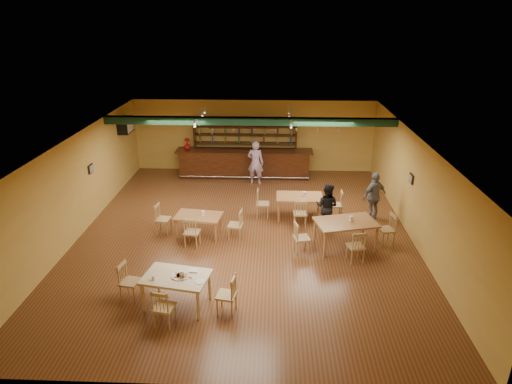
{
  "coord_description": "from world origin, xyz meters",
  "views": [
    {
      "loc": [
        0.83,
        -12.14,
        6.32
      ],
      "look_at": [
        0.31,
        0.6,
        1.15
      ],
      "focal_mm": 31.19,
      "sensor_mm": 36.0,
      "label": 1
    }
  ],
  "objects_px": {
    "dining_table_d": "(345,235)",
    "patron_bar": "(256,163)",
    "patron_right_a": "(327,206)",
    "near_table": "(177,291)",
    "bar_counter": "(244,163)",
    "dining_table_c": "(199,225)",
    "dining_table_b": "(299,207)"
  },
  "relations": [
    {
      "from": "patron_right_a",
      "to": "patron_bar",
      "type": "bearing_deg",
      "value": -33.91
    },
    {
      "from": "near_table",
      "to": "patron_bar",
      "type": "height_order",
      "value": "patron_bar"
    },
    {
      "from": "dining_table_c",
      "to": "dining_table_d",
      "type": "relative_size",
      "value": 0.81
    },
    {
      "from": "patron_bar",
      "to": "dining_table_b",
      "type": "bearing_deg",
      "value": 127.62
    },
    {
      "from": "dining_table_d",
      "to": "near_table",
      "type": "relative_size",
      "value": 1.15
    },
    {
      "from": "patron_bar",
      "to": "patron_right_a",
      "type": "xyz_separation_m",
      "value": [
        2.37,
        -3.83,
        -0.13
      ]
    },
    {
      "from": "dining_table_c",
      "to": "patron_bar",
      "type": "distance_m",
      "value": 4.77
    },
    {
      "from": "bar_counter",
      "to": "patron_bar",
      "type": "bearing_deg",
      "value": -59.22
    },
    {
      "from": "bar_counter",
      "to": "dining_table_b",
      "type": "xyz_separation_m",
      "value": [
        2.06,
        -3.86,
        -0.19
      ]
    },
    {
      "from": "dining_table_b",
      "to": "patron_bar",
      "type": "distance_m",
      "value": 3.45
    },
    {
      "from": "dining_table_c",
      "to": "dining_table_d",
      "type": "distance_m",
      "value": 4.33
    },
    {
      "from": "dining_table_b",
      "to": "patron_right_a",
      "type": "height_order",
      "value": "patron_right_a"
    },
    {
      "from": "dining_table_b",
      "to": "dining_table_d",
      "type": "bearing_deg",
      "value": -59.24
    },
    {
      "from": "near_table",
      "to": "dining_table_d",
      "type": "bearing_deg",
      "value": 44.84
    },
    {
      "from": "near_table",
      "to": "patron_right_a",
      "type": "height_order",
      "value": "patron_right_a"
    },
    {
      "from": "bar_counter",
      "to": "dining_table_c",
      "type": "height_order",
      "value": "bar_counter"
    },
    {
      "from": "patron_bar",
      "to": "near_table",
      "type": "bearing_deg",
      "value": 89.83
    },
    {
      "from": "bar_counter",
      "to": "dining_table_d",
      "type": "bearing_deg",
      "value": -61.05
    },
    {
      "from": "dining_table_b",
      "to": "dining_table_d",
      "type": "xyz_separation_m",
      "value": [
        1.2,
        -2.04,
        0.04
      ]
    },
    {
      "from": "dining_table_b",
      "to": "dining_table_c",
      "type": "height_order",
      "value": "dining_table_b"
    },
    {
      "from": "bar_counter",
      "to": "patron_bar",
      "type": "height_order",
      "value": "patron_bar"
    },
    {
      "from": "patron_right_a",
      "to": "dining_table_c",
      "type": "bearing_deg",
      "value": 33.98
    },
    {
      "from": "dining_table_c",
      "to": "patron_right_a",
      "type": "height_order",
      "value": "patron_right_a"
    },
    {
      "from": "patron_right_a",
      "to": "dining_table_d",
      "type": "bearing_deg",
      "value": 132.41
    },
    {
      "from": "dining_table_b",
      "to": "bar_counter",
      "type": "bearing_deg",
      "value": 118.29
    },
    {
      "from": "dining_table_b",
      "to": "patron_right_a",
      "type": "relative_size",
      "value": 1.01
    },
    {
      "from": "dining_table_d",
      "to": "patron_bar",
      "type": "distance_m",
      "value": 5.8
    },
    {
      "from": "near_table",
      "to": "patron_bar",
      "type": "relative_size",
      "value": 0.83
    },
    {
      "from": "dining_table_d",
      "to": "patron_bar",
      "type": "bearing_deg",
      "value": 104.47
    },
    {
      "from": "dining_table_c",
      "to": "patron_right_a",
      "type": "bearing_deg",
      "value": 17.41
    },
    {
      "from": "bar_counter",
      "to": "dining_table_d",
      "type": "distance_m",
      "value": 6.74
    },
    {
      "from": "dining_table_c",
      "to": "dining_table_d",
      "type": "xyz_separation_m",
      "value": [
        4.29,
        -0.58,
        0.08
      ]
    }
  ]
}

